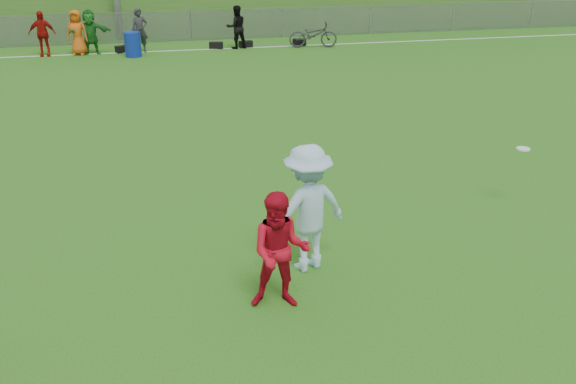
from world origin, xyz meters
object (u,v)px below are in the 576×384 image
object	(u,v)px
player_red_center	(280,251)
recycling_bin	(133,44)
player_blue	(307,209)
frisbee	(523,149)
bicycle	(313,35)

from	to	relation	value
player_red_center	recycling_bin	distance (m)	17.85
player_blue	frisbee	world-z (taller)	player_blue
bicycle	recycling_bin	bearing A→B (deg)	101.78
player_red_center	bicycle	world-z (taller)	player_red_center
frisbee	recycling_bin	bearing A→B (deg)	115.83
player_blue	frisbee	bearing A→B (deg)	179.45
recycling_bin	player_blue	bearing A→B (deg)	-80.01
player_red_center	bicycle	size ratio (longest dim) A/B	0.89
bicycle	player_blue	bearing A→B (deg)	175.03
recycling_bin	bicycle	world-z (taller)	bicycle
player_red_center	player_blue	bearing A→B (deg)	69.19
player_blue	recycling_bin	bearing A→B (deg)	-98.75
player_red_center	player_blue	distance (m)	1.15
player_blue	frisbee	xyz separation A→B (m)	(4.44, 1.46, 0.12)
recycling_bin	bicycle	bearing A→B (deg)	2.85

